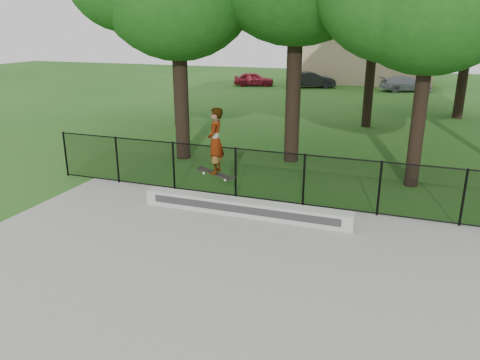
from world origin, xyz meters
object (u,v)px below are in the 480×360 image
Objects in this scene: grind_ledge at (245,208)px; car_a at (254,79)px; skater_airborne at (215,142)px; car_b at (311,80)px; car_c at (406,84)px.

grind_ledge is 28.78m from car_a.
car_b is at bearing 96.71° from skater_airborne.
car_c is 1.92× the size of skater_airborne.
car_b reaches higher than car_a.
car_a is (-8.89, 27.37, 0.31)m from grind_ledge.
grind_ledge is 28.31m from car_c.
car_b is at bearing 67.74° from car_c.
car_c is at bearing 83.28° from grind_ledge.
skater_airborne reaches higher than car_b.
car_c is at bearing -107.84° from car_b.
skater_airborne is at bearing 147.44° from car_c.
car_a is at bearing 69.15° from car_c.
car_a and car_c have the same top height.
car_b reaches higher than grind_ledge.
skater_airborne is at bearing -179.92° from car_a.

